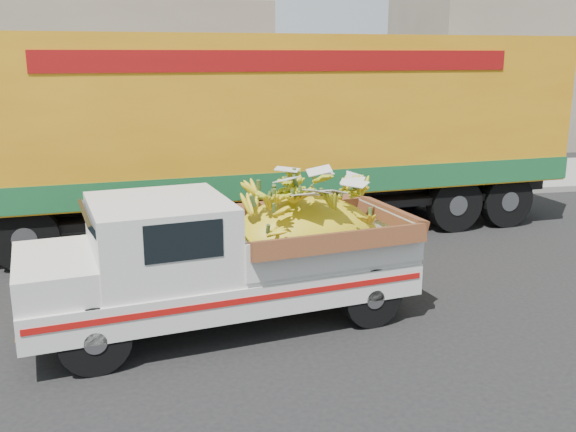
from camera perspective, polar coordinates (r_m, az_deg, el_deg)
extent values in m
plane|color=black|center=(9.64, 4.36, -6.88)|extent=(100.00, 100.00, 0.00)
cube|color=gray|center=(15.25, -1.54, 1.37)|extent=(60.00, 0.25, 0.15)
cube|color=gray|center=(17.28, -2.69, 2.88)|extent=(60.00, 4.00, 0.14)
cylinder|color=black|center=(7.53, -16.82, -10.45)|extent=(0.83, 0.38, 0.80)
cylinder|color=black|center=(8.95, -17.76, -6.51)|extent=(0.83, 0.38, 0.80)
cylinder|color=black|center=(8.47, 7.41, -7.11)|extent=(0.83, 0.38, 0.80)
cylinder|color=black|center=(9.76, 3.03, -4.10)|extent=(0.83, 0.38, 0.80)
cube|color=silver|center=(8.43, -5.91, -5.84)|extent=(5.20, 2.69, 0.41)
cube|color=#A50F0C|center=(7.60, -4.03, -7.54)|extent=(4.77, 0.92, 0.07)
cube|color=silver|center=(8.20, -22.62, -8.32)|extent=(0.43, 1.74, 0.15)
cube|color=silver|center=(8.03, -20.08, -4.72)|extent=(1.20, 1.82, 0.38)
cube|color=silver|center=(8.06, -11.26, -1.92)|extent=(1.93, 1.99, 0.95)
cube|color=black|center=(7.21, -9.21, -2.25)|extent=(0.88, 0.18, 0.44)
cube|color=silver|center=(8.69, 2.05, -1.87)|extent=(2.72, 2.21, 0.54)
ellipsoid|color=yellow|center=(8.68, 1.40, -2.64)|extent=(2.42, 1.82, 1.35)
cylinder|color=black|center=(13.90, 18.77, 1.35)|extent=(1.13, 0.44, 1.10)
cylinder|color=black|center=(15.52, 14.47, 2.94)|extent=(1.13, 0.44, 1.10)
cylinder|color=black|center=(13.24, 14.55, 1.04)|extent=(1.13, 0.44, 1.10)
cylinder|color=black|center=(14.93, 10.54, 2.72)|extent=(1.13, 0.44, 1.10)
cylinder|color=black|center=(11.34, -22.33, -1.76)|extent=(1.13, 0.44, 1.10)
cylinder|color=black|center=(13.28, -21.69, 0.52)|extent=(1.13, 0.44, 1.10)
cube|color=black|center=(12.67, -1.42, 1.99)|extent=(12.04, 2.35, 0.36)
cube|color=orange|center=(12.43, -1.46, 9.21)|extent=(11.97, 3.81, 2.84)
cube|color=#1A5B2E|center=(12.59, -1.43, 3.90)|extent=(12.03, 3.84, 0.45)
cube|color=maroon|center=(11.18, 0.33, 13.63)|extent=(8.35, 0.97, 0.35)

